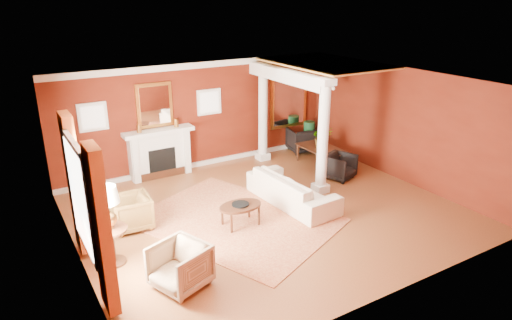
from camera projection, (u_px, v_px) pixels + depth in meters
ground at (269, 212)px, 10.20m from camera, size 8.00×8.00×0.00m
room_shell at (270, 125)px, 9.50m from camera, size 8.04×7.04×2.92m
fireplace at (160, 153)px, 12.02m from camera, size 1.85×0.42×1.29m
overmantel_mirror at (154, 105)px, 11.69m from camera, size 0.95×0.07×1.15m
flank_window_left at (93, 117)px, 10.99m from camera, size 0.70×0.07×0.70m
flank_window_right at (209, 102)px, 12.48m from camera, size 0.70×0.07×0.70m
left_window at (86, 204)px, 7.34m from camera, size 0.21×2.55×2.60m
column_front at (323, 136)px, 10.77m from camera, size 0.36×0.36×2.80m
column_back at (263, 112)px, 12.94m from camera, size 0.36×0.36×2.80m
header_beam at (286, 76)px, 11.64m from camera, size 0.30×3.20×0.32m
amber_ceiling at (325, 63)px, 11.99m from camera, size 2.30×3.40×0.04m
dining_mirror at (289, 100)px, 13.84m from camera, size 1.30×0.07×1.70m
chandelier at (324, 86)px, 12.27m from camera, size 0.60×0.62×0.75m
crown_trim at (199, 65)px, 12.01m from camera, size 8.00×0.08×0.16m
base_trim at (203, 163)px, 12.96m from camera, size 8.00×0.08×0.12m
rug at (235, 220)px, 9.81m from camera, size 4.35×4.88×0.02m
sofa at (292, 184)px, 10.48m from camera, size 0.86×2.46×0.95m
armchair_leopard at (131, 211)px, 9.39m from camera, size 0.77×0.82×0.79m
armchair_stripe at (180, 264)px, 7.50m from camera, size 1.01×1.04×0.85m
coffee_table at (240, 207)px, 9.49m from camera, size 0.93×0.93×0.47m
coffee_book at (236, 200)px, 9.45m from camera, size 0.15×0.08×0.22m
side_table at (108, 213)px, 7.94m from camera, size 0.60×0.60×1.51m
dining_table at (323, 151)px, 12.82m from camera, size 0.52×1.49×0.83m
dining_chair_near at (340, 165)px, 11.94m from camera, size 0.89×0.87×0.73m
dining_chair_far at (302, 139)px, 13.97m from camera, size 0.91×0.87×0.80m
green_urn at (309, 139)px, 14.12m from camera, size 0.38×0.38×0.92m
potted_plant at (322, 129)px, 12.60m from camera, size 0.74×0.78×0.49m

